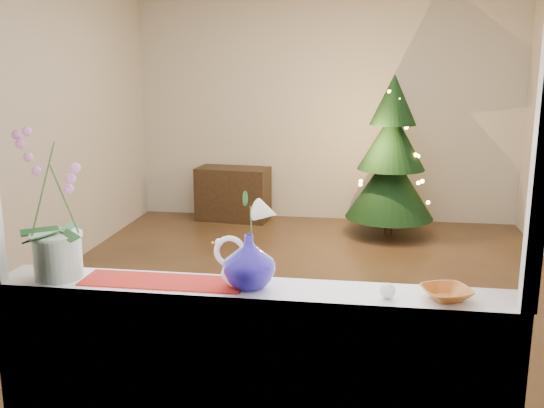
% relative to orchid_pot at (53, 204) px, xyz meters
% --- Properties ---
extents(ground, '(5.00, 5.00, 0.00)m').
position_rel_orchid_pot_xyz_m(ground, '(0.85, 2.38, -1.25)').
color(ground, '#3B2718').
rests_on(ground, ground).
extents(wall_back, '(4.50, 0.10, 2.70)m').
position_rel_orchid_pot_xyz_m(wall_back, '(0.85, 4.88, 0.10)').
color(wall_back, beige).
rests_on(wall_back, ground).
extents(wall_front, '(4.50, 0.10, 2.70)m').
position_rel_orchid_pot_xyz_m(wall_front, '(0.85, -0.12, 0.10)').
color(wall_front, beige).
rests_on(wall_front, ground).
extents(wall_left, '(0.10, 5.00, 2.70)m').
position_rel_orchid_pot_xyz_m(wall_left, '(-1.40, 2.38, 0.10)').
color(wall_left, beige).
rests_on(wall_left, ground).
extents(window_apron, '(2.20, 0.08, 0.88)m').
position_rel_orchid_pot_xyz_m(window_apron, '(0.85, -0.08, -0.81)').
color(window_apron, white).
rests_on(window_apron, ground).
extents(windowsill, '(2.20, 0.26, 0.04)m').
position_rel_orchid_pot_xyz_m(windowsill, '(0.85, 0.01, -0.35)').
color(windowsill, white).
rests_on(windowsill, window_apron).
extents(window_frame, '(2.22, 0.06, 1.60)m').
position_rel_orchid_pot_xyz_m(window_frame, '(0.85, -0.09, 0.45)').
color(window_frame, white).
rests_on(window_frame, windowsill).
extents(runner, '(0.70, 0.20, 0.01)m').
position_rel_orchid_pot_xyz_m(runner, '(0.47, 0.01, -0.32)').
color(runner, maroon).
rests_on(runner, windowsill).
extents(orchid_pot, '(0.23, 0.23, 0.65)m').
position_rel_orchid_pot_xyz_m(orchid_pot, '(0.00, 0.00, 0.00)').
color(orchid_pot, silver).
rests_on(orchid_pot, windowsill).
extents(swan, '(0.27, 0.17, 0.21)m').
position_rel_orchid_pot_xyz_m(swan, '(0.82, -0.00, -0.22)').
color(swan, white).
rests_on(swan, windowsill).
extents(blue_vase, '(0.32, 0.32, 0.26)m').
position_rel_orchid_pot_xyz_m(blue_vase, '(0.84, 0.01, -0.20)').
color(blue_vase, navy).
rests_on(blue_vase, windowsill).
extents(lily, '(0.14, 0.08, 0.20)m').
position_rel_orchid_pot_xyz_m(lily, '(0.84, 0.01, 0.03)').
color(lily, beige).
rests_on(lily, blue_vase).
extents(paperweight, '(0.08, 0.08, 0.06)m').
position_rel_orchid_pot_xyz_m(paperweight, '(1.41, -0.04, -0.30)').
color(paperweight, silver).
rests_on(paperweight, windowsill).
extents(amber_dish, '(0.21, 0.21, 0.04)m').
position_rel_orchid_pot_xyz_m(amber_dish, '(1.64, -0.01, -0.31)').
color(amber_dish, '#AC561A').
rests_on(amber_dish, windowsill).
extents(xmas_tree, '(1.03, 1.03, 1.74)m').
position_rel_orchid_pot_xyz_m(xmas_tree, '(1.60, 4.22, -0.38)').
color(xmas_tree, black).
rests_on(xmas_tree, ground).
extents(side_table, '(0.89, 0.51, 0.64)m').
position_rel_orchid_pot_xyz_m(side_table, '(-0.23, 4.63, -0.93)').
color(side_table, black).
rests_on(side_table, ground).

